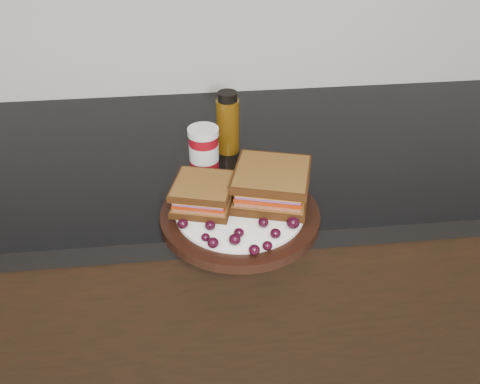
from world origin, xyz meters
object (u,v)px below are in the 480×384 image
object	(u,v)px
condiment_jar	(204,149)
oil_bottle	(228,122)
sandwich_left	(203,194)
plate	(240,216)

from	to	relation	value
condiment_jar	oil_bottle	size ratio (longest dim) A/B	0.67
sandwich_left	condiment_jar	bearing A→B (deg)	102.20
sandwich_left	plate	bearing A→B (deg)	-1.60
plate	condiment_jar	world-z (taller)	condiment_jar
plate	condiment_jar	distance (m)	0.19
plate	oil_bottle	world-z (taller)	oil_bottle
plate	sandwich_left	bearing A→B (deg)	162.56
sandwich_left	condiment_jar	xyz separation A→B (m)	(0.01, 0.16, -0.00)
condiment_jar	oil_bottle	bearing A→B (deg)	50.81
condiment_jar	sandwich_left	bearing A→B (deg)	-93.64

